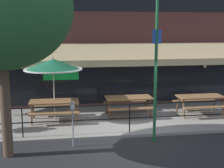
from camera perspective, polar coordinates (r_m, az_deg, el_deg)
ground_plane at (r=10.30m, az=3.56°, el=-9.79°), size 120.00×120.00×0.00m
patio_deck at (r=12.14m, az=1.57°, el=-6.35°), size 15.00×4.00×0.10m
restaurant_building at (r=13.82m, az=-0.02°, el=10.13°), size 15.00×1.60×7.01m
patio_railing at (r=10.33m, az=3.26°, el=-5.06°), size 13.84×0.04×0.97m
picnic_table_left at (r=11.75m, az=-10.51°, el=-3.79°), size 1.80×1.42×0.76m
picnic_table_centre at (r=12.19m, az=3.04°, el=-3.10°), size 1.80×1.42×0.76m
picnic_table_right at (r=12.84m, az=15.83°, el=-2.79°), size 1.80×1.42×0.76m
patio_umbrella_left at (r=11.67m, az=-10.72°, el=3.48°), size 2.14×2.14×2.38m
parking_meter_near at (r=9.29m, az=-7.25°, el=-4.68°), size 0.15×0.16×1.42m
street_sign_pole at (r=9.47m, az=8.02°, el=2.88°), size 0.28×0.09×4.54m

